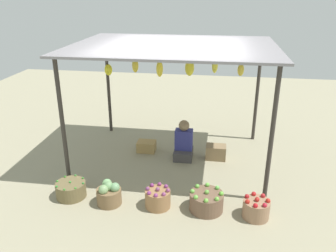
{
  "coord_description": "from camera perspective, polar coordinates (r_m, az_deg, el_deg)",
  "views": [
    {
      "loc": [
        0.81,
        -6.05,
        3.16
      ],
      "look_at": [
        0.0,
        -0.65,
        0.95
      ],
      "focal_mm": 36.94,
      "sensor_mm": 36.0,
      "label": 1
    }
  ],
  "objects": [
    {
      "name": "vendor_person",
      "position": [
        6.79,
        2.6,
        -2.93
      ],
      "size": [
        0.36,
        0.44,
        0.78
      ],
      "color": "#444143",
      "rests_on": "ground"
    },
    {
      "name": "market_stall_structure",
      "position": [
        6.21,
        0.93,
        11.93
      ],
      "size": [
        3.57,
        2.7,
        2.22
      ],
      "color": "#38332D",
      "rests_on": "ground"
    },
    {
      "name": "wooden_crate_stacked_rear",
      "position": [
        7.13,
        -3.57,
        -3.36
      ],
      "size": [
        0.37,
        0.27,
        0.22
      ],
      "primitive_type": "cube",
      "color": "#A8874E",
      "rests_on": "ground"
    },
    {
      "name": "basket_red_apples",
      "position": [
        5.35,
        14.32,
        -13.05
      ],
      "size": [
        0.39,
        0.39,
        0.34
      ],
      "color": "#987356",
      "rests_on": "ground"
    },
    {
      "name": "basket_cabbages",
      "position": [
        5.54,
        -9.72,
        -10.97
      ],
      "size": [
        0.39,
        0.39,
        0.39
      ],
      "color": "brown",
      "rests_on": "ground"
    },
    {
      "name": "basket_green_apples",
      "position": [
        5.37,
        6.35,
        -12.24
      ],
      "size": [
        0.51,
        0.51,
        0.35
      ],
      "color": "brown",
      "rests_on": "ground"
    },
    {
      "name": "ground_plane",
      "position": [
        6.87,
        0.81,
        -5.34
      ],
      "size": [
        14.0,
        14.0,
        0.0
      ],
      "primitive_type": "plane",
      "color": "gray"
    },
    {
      "name": "basket_green_chilies",
      "position": [
        5.87,
        -15.72,
        -10.05
      ],
      "size": [
        0.48,
        0.48,
        0.28
      ],
      "color": "brown",
      "rests_on": "ground"
    },
    {
      "name": "basket_purple_onions",
      "position": [
        5.41,
        -1.69,
        -11.8
      ],
      "size": [
        0.39,
        0.39,
        0.34
      ],
      "color": "#986F47",
      "rests_on": "ground"
    },
    {
      "name": "wooden_crate_near_vendor",
      "position": [
        6.87,
        7.89,
        -4.29
      ],
      "size": [
        0.39,
        0.27,
        0.28
      ],
      "primitive_type": "cube",
      "color": "olive",
      "rests_on": "ground"
    }
  ]
}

